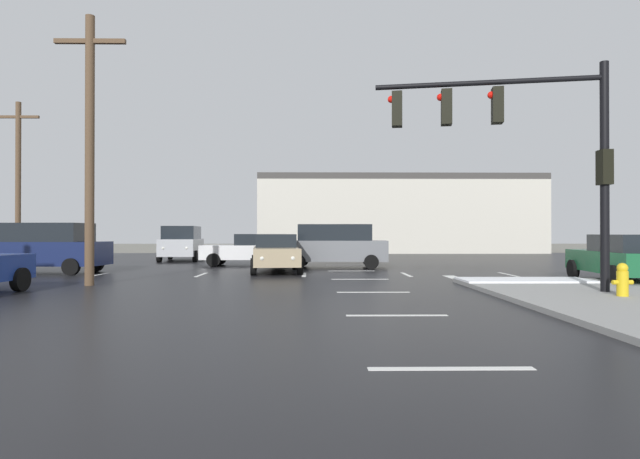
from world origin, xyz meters
name	(u,v)px	position (x,y,z in m)	size (l,w,h in m)	color
ground_plane	(355,275)	(0.00, 0.00, 0.00)	(120.00, 120.00, 0.00)	slate
road_asphalt	(355,275)	(0.00, 0.00, 0.01)	(44.00, 44.00, 0.02)	black
snow_strip_curbside	(524,280)	(5.00, -4.00, 0.17)	(4.00, 1.60, 0.06)	white
lane_markings	(391,278)	(1.20, -1.38, 0.02)	(36.15, 36.15, 0.01)	silver
traffic_signal_mast	(524,134)	(3.94, -6.61, 4.26)	(5.94, 1.33, 5.93)	black
fire_hydrant	(622,280)	(5.73, -7.93, 0.54)	(0.48, 0.26, 0.79)	gold
strip_building_background	(396,215)	(5.54, 24.25, 3.20)	(23.14, 8.00, 6.41)	beige
sedan_tan	(276,252)	(-3.22, 1.54, 0.85)	(2.38, 4.67, 1.58)	tan
sedan_white	(251,249)	(-4.72, 5.56, 0.85)	(4.55, 2.04, 1.58)	white
suv_grey	(335,245)	(-0.62, 3.97, 1.09)	(4.93, 2.40, 2.03)	slate
suv_silver	(182,243)	(-9.37, 10.39, 1.09)	(2.51, 4.96, 2.03)	#B7BABF
suv_navy	(45,247)	(-12.52, 0.89, 1.09)	(4.93, 2.42, 2.03)	#141E47
sedan_green	(623,257)	(8.48, -3.40, 0.85)	(2.36, 4.66, 1.58)	#195933
utility_pole_mid	(90,144)	(-8.59, -4.04, 4.42)	(2.20, 0.28, 8.41)	brown
utility_pole_far	(18,179)	(-17.52, 7.81, 4.56)	(2.20, 0.28, 8.70)	brown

